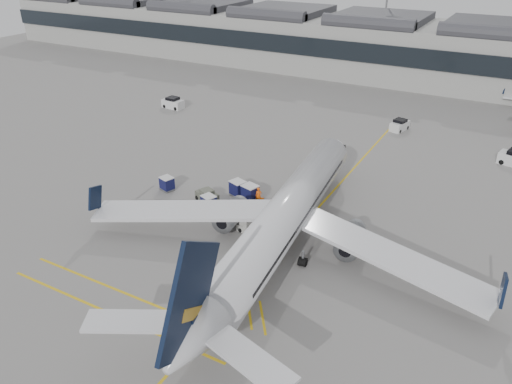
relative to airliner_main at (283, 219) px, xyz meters
The scene contains 16 objects.
ground 10.88m from the airliner_main, 166.00° to the right, with size 220.00×220.00×0.00m, color gray.
terminal 70.20m from the airliner_main, 98.25° to the left, with size 200.00×20.45×12.40m.
apron_markings 8.18m from the airliner_main, 90.47° to the left, with size 0.25×60.00×0.01m, color gold.
airliner_main is the anchor object (origin of this frame).
belt_loader 4.61m from the airliner_main, 163.47° to the left, with size 5.03×2.24×2.00m.
baggage_cart_a 11.18m from the airliner_main, 163.98° to the left, with size 1.89×1.73×1.63m.
baggage_cart_b 12.07m from the airliner_main, 142.04° to the left, with size 2.13×1.94×1.84m.
baggage_cart_c 10.48m from the airliner_main, 137.25° to the left, with size 2.13×1.91×1.89m.
baggage_cart_d 18.09m from the airliner_main, 165.59° to the left, with size 1.88×1.70×1.65m.
ramp_agent_a 9.49m from the airliner_main, 133.09° to the left, with size 0.72×0.47×1.98m, color #FC5A0D.
ramp_agent_b 7.39m from the airliner_main, 134.73° to the left, with size 0.94×0.73×1.93m, color orange.
pushback_tug 12.71m from the airliner_main, 159.41° to the left, with size 3.05×2.49×1.48m.
safety_cone_nose 18.18m from the airliner_main, 101.55° to the left, with size 0.33×0.33×0.46m, color #F24C0A.
safety_cone_engine 8.15m from the airliner_main, 48.94° to the left, with size 0.33×0.33×0.45m, color #F24C0A.
service_van_left 46.68m from the airliner_main, 140.24° to the left, with size 3.84×2.10×1.92m.
service_van_mid 37.99m from the airliner_main, 87.90° to the left, with size 2.51×3.72×1.74m.
Camera 1 is at (27.26, -33.86, 27.05)m, focal length 35.00 mm.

